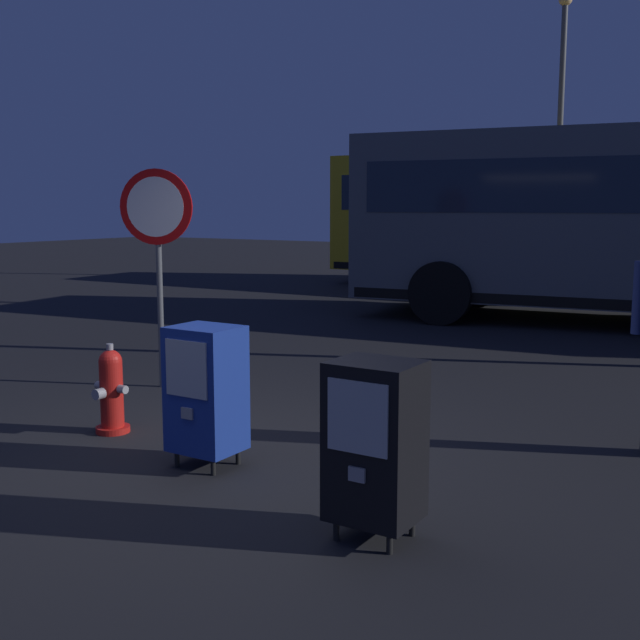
# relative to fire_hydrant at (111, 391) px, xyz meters

# --- Properties ---
(ground_plane) EXTENTS (60.00, 60.00, 0.00)m
(ground_plane) POSITION_rel_fire_hydrant_xyz_m (1.00, -0.04, -0.35)
(ground_plane) COLOR black
(fire_hydrant) EXTENTS (0.33, 0.32, 0.75)m
(fire_hydrant) POSITION_rel_fire_hydrant_xyz_m (0.00, 0.00, 0.00)
(fire_hydrant) COLOR red
(fire_hydrant) RESTS_ON ground_plane
(newspaper_box_primary) EXTENTS (0.48, 0.42, 1.02)m
(newspaper_box_primary) POSITION_rel_fire_hydrant_xyz_m (1.22, -0.23, 0.22)
(newspaper_box_primary) COLOR black
(newspaper_box_primary) RESTS_ON ground_plane
(newspaper_box_secondary) EXTENTS (0.48, 0.42, 1.02)m
(newspaper_box_secondary) POSITION_rel_fire_hydrant_xyz_m (2.84, -0.70, 0.22)
(newspaper_box_secondary) COLOR black
(newspaper_box_secondary) RESTS_ON ground_plane
(stop_sign) EXTENTS (0.71, 0.31, 2.23)m
(stop_sign) POSITION_rel_fire_hydrant_xyz_m (-0.81, 1.44, 1.25)
(stop_sign) COLOR #4C4F54
(stop_sign) RESTS_ON ground_plane
(bus_far) EXTENTS (10.59, 3.10, 3.00)m
(bus_far) POSITION_rel_fire_hydrant_xyz_m (0.21, 13.06, 1.36)
(bus_far) COLOR gold
(bus_far) RESTS_ON ground_plane
(street_light_near_right) EXTENTS (0.32, 0.32, 6.79)m
(street_light_near_right) POSITION_rel_fire_hydrant_xyz_m (-0.60, 14.98, 3.60)
(street_light_near_right) COLOR #4C4F54
(street_light_near_right) RESTS_ON ground_plane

